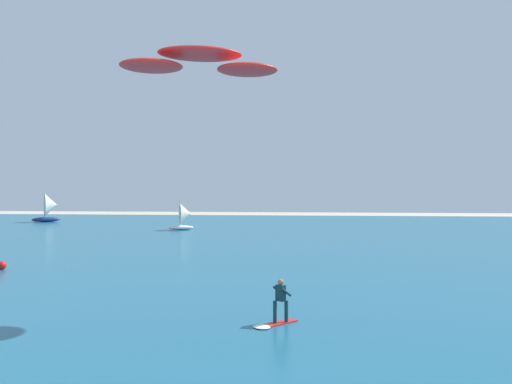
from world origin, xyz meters
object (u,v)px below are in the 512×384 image
(sailboat_anchored_offshore, at_px, (50,207))
(marker_buoy, at_px, (2,265))
(sailboat_heeled_over, at_px, (185,216))
(kitesurfer, at_px, (277,308))
(kite, at_px, (200,62))

(sailboat_anchored_offshore, bearing_deg, marker_buoy, -65.36)
(sailboat_heeled_over, bearing_deg, kitesurfer, -71.98)
(kitesurfer, bearing_deg, sailboat_anchored_offshore, 124.48)
(kite, xyz_separation_m, sailboat_anchored_offshore, (-35.30, 54.01, -8.22))
(sailboat_heeled_over, bearing_deg, kite, -75.41)
(kite, relative_size, marker_buoy, 12.66)
(kitesurfer, xyz_separation_m, kite, (-3.42, 2.36, 9.88))
(kite, distance_m, sailboat_anchored_offshore, 65.05)
(marker_buoy, bearing_deg, sailboat_heeled_over, 82.92)
(kitesurfer, xyz_separation_m, sailboat_anchored_offshore, (-38.72, 56.37, 1.67))
(sailboat_heeled_over, xyz_separation_m, sailboat_anchored_offshore, (-24.71, 13.30, 0.56))
(kite, relative_size, sailboat_heeled_over, 1.89)
(kitesurfer, distance_m, marker_buoy, 21.16)
(kitesurfer, xyz_separation_m, sailboat_heeled_over, (-14.02, 43.08, 1.11))
(kite, distance_m, marker_buoy, 19.83)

